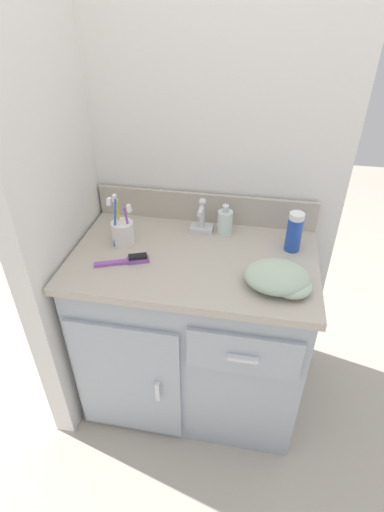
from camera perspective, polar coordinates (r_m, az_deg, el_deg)
ground_plane at (r=1.99m, az=0.15°, el=-18.37°), size 6.00×6.00×0.00m
wall_back at (r=1.59m, az=2.41°, el=16.76°), size 1.07×0.08×2.20m
wall_left at (r=1.45m, az=-19.96°, el=13.03°), size 0.08×0.63×2.20m
vanity at (r=1.68m, az=0.10°, el=-10.26°), size 0.89×0.56×0.76m
backsplash at (r=1.64m, az=1.87°, el=6.92°), size 0.89×0.02×0.12m
sink_faucet at (r=1.57m, az=1.38°, el=5.11°), size 0.09×0.09×0.14m
toothbrush_cup at (r=1.52m, az=-9.88°, el=3.45°), size 0.09×0.08×0.20m
soap_dispenser at (r=1.57m, az=4.73°, el=4.94°), size 0.06×0.06×0.13m
shaving_cream_can at (r=1.49m, az=14.40°, el=3.32°), size 0.06×0.06×0.15m
hairbrush at (r=1.43m, az=-8.90°, el=-0.58°), size 0.19×0.10×0.03m
hand_towel at (r=1.32m, az=12.48°, el=-3.15°), size 0.22×0.18×0.07m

